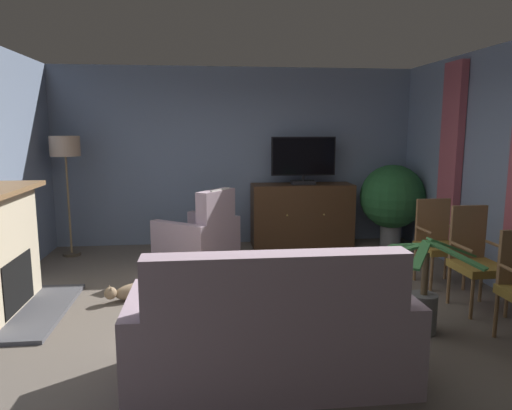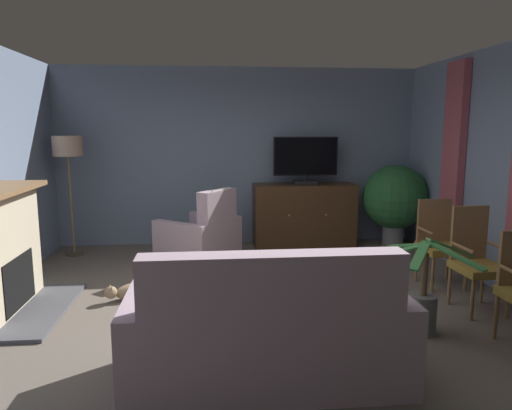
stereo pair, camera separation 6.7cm
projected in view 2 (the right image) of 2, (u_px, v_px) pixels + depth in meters
ground_plane at (256, 313)px, 4.80m from camera, size 6.23×6.51×0.04m
wall_back at (238, 157)px, 7.52m from camera, size 6.23×0.10×2.78m
curtain_panel_far at (454, 152)px, 6.22m from camera, size 0.10×0.44×2.33m
rug_central at (264, 308)px, 4.88m from camera, size 2.26×1.67×0.01m
tv_cabinet at (304, 216)px, 7.43m from camera, size 1.58×0.56×0.98m
television at (305, 159)px, 7.23m from camera, size 0.99×0.20×0.73m
coffee_table at (266, 278)px, 4.62m from camera, size 1.00×0.56×0.44m
tv_remote at (254, 273)px, 4.58m from camera, size 0.07×0.17×0.02m
folded_newspaper at (286, 273)px, 4.59m from camera, size 0.34×0.28×0.01m
sofa_floral at (268, 338)px, 3.41m from camera, size 2.04×0.89×1.05m
armchair_near_window at (201, 239)px, 6.49m from camera, size 1.23×1.24×1.05m
side_chair_nearest_door at (476, 258)px, 4.79m from camera, size 0.44×0.50×1.05m
side_chair_far_end at (439, 241)px, 5.56m from camera, size 0.47×0.48×1.00m
potted_plant_small_fern_corner at (395, 198)px, 7.29m from camera, size 0.99×0.99×1.28m
potted_plant_on_hearth_side at (424, 303)px, 4.24m from camera, size 0.81×0.81×0.88m
cat at (132, 291)px, 5.12m from camera, size 0.70×0.34×0.20m
floor_lamp at (68, 153)px, 6.70m from camera, size 0.42×0.42×1.73m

